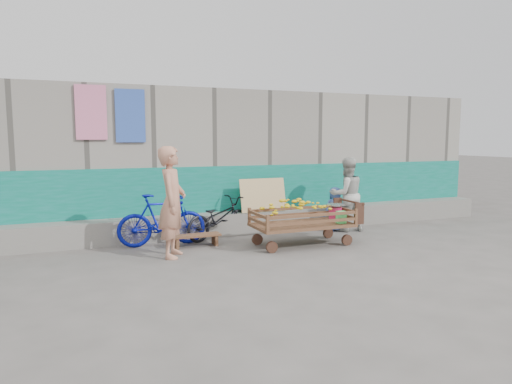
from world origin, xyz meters
name	(u,v)px	position (x,y,z in m)	size (l,w,h in m)	color
ground	(299,260)	(0.00, 0.00, 0.00)	(80.00, 80.00, 0.00)	#55524D
building_wall	(222,160)	(0.00, 4.05, 1.47)	(12.00, 3.50, 3.00)	gray
banana_cart	(301,215)	(0.50, 0.92, 0.58)	(2.00, 0.91, 0.85)	#543520
bench	(196,238)	(-1.32, 1.55, 0.17)	(0.91, 0.27, 0.23)	#543520
vendor_man	(172,202)	(-1.86, 0.99, 0.92)	(0.67, 0.44, 1.85)	tan
woman	(347,194)	(2.03, 1.74, 0.79)	(0.77, 0.60, 1.58)	beige
child	(335,209)	(1.80, 1.83, 0.47)	(0.46, 0.30, 0.95)	#3F5FAB
bicycle_dark	(219,218)	(-0.73, 2.05, 0.41)	(0.54, 1.56, 0.82)	black
bicycle_blue	(162,220)	(-1.88, 1.85, 0.48)	(0.45, 1.61, 0.97)	#08118E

